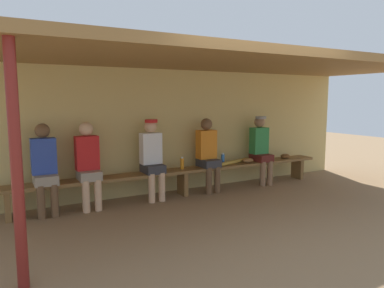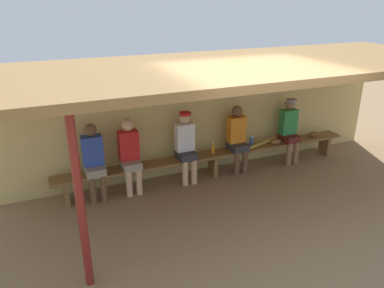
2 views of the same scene
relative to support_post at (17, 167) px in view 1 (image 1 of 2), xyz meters
name	(u,v)px [view 1 (image 1 of 2)]	position (x,y,z in m)	size (l,w,h in m)	color
ground_plane	(234,221)	(2.69, 0.55, -1.10)	(24.00, 24.00, 0.00)	#8C6D4C
back_wall	(171,131)	(2.69, 2.55, 0.00)	(8.00, 0.20, 2.20)	tan
dugout_roof	(209,60)	(2.69, 1.25, 1.16)	(8.00, 2.80, 0.12)	olive
support_post	(17,167)	(0.00, 0.00, 0.00)	(0.10, 0.10, 2.20)	maroon
bench	(183,173)	(2.69, 2.10, -0.71)	(6.00, 0.36, 0.46)	brown
player_rightmost	(88,162)	(1.07, 2.10, -0.37)	(0.34, 0.42, 1.34)	gray
player_middle	(45,165)	(0.45, 2.10, -0.37)	(0.34, 0.42, 1.34)	gray
player_with_sunglasses	(208,152)	(3.21, 2.10, -0.37)	(0.34, 0.42, 1.34)	#333338
player_in_blue	(261,147)	(4.44, 2.10, -0.35)	(0.34, 0.42, 1.34)	#591E19
player_in_red	(152,155)	(2.12, 2.10, -0.35)	(0.34, 0.42, 1.34)	#333338
water_bottle_clear	(182,163)	(2.69, 2.12, -0.54)	(0.06, 0.06, 0.21)	orange
water_bottle_orange	(223,159)	(3.57, 2.15, -0.54)	(0.07, 0.07, 0.22)	blue
baseball_glove_tan	(285,156)	(5.09, 2.11, -0.60)	(0.24, 0.17, 0.09)	brown
baseball_glove_worn	(248,160)	(4.10, 2.06, -0.60)	(0.24, 0.17, 0.09)	olive
baseball_bat	(233,162)	(3.78, 2.10, -0.61)	(0.07, 0.07, 0.89)	#B28C33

